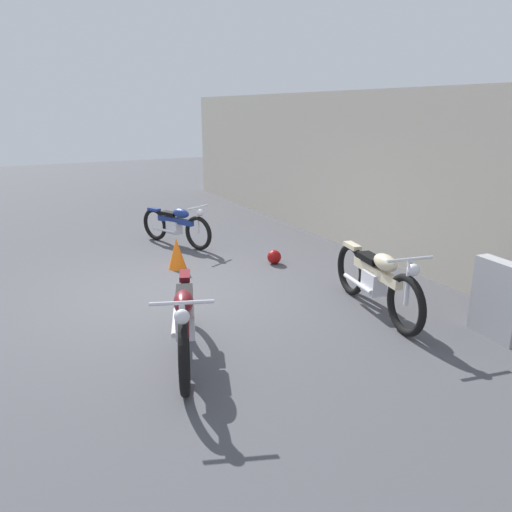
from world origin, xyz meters
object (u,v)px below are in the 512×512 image
at_px(traffic_cone, 177,253).
at_px(motorcycle_blue, 176,225).
at_px(stone_marker, 498,300).
at_px(motorcycle_cream, 377,279).
at_px(motorcycle_maroon, 185,320).
at_px(helmet, 274,257).

xyz_separation_m(traffic_cone, motorcycle_blue, (-1.48, 0.49, 0.15)).
bearing_deg(traffic_cone, stone_marker, 31.19).
relative_size(traffic_cone, motorcycle_cream, 0.25).
relative_size(traffic_cone, motorcycle_maroon, 0.26).
height_order(motorcycle_maroon, motorcycle_cream, motorcycle_cream).
height_order(motorcycle_maroon, motorcycle_blue, motorcycle_maroon).
bearing_deg(helmet, traffic_cone, -108.62).
distance_m(stone_marker, motorcycle_cream, 1.50).
relative_size(motorcycle_maroon, motorcycle_cream, 0.94).
xyz_separation_m(stone_marker, traffic_cone, (-4.37, -2.65, -0.21)).
height_order(helmet, motorcycle_blue, motorcycle_blue).
relative_size(stone_marker, motorcycle_cream, 0.44).
xyz_separation_m(traffic_cone, motorcycle_cream, (3.12, 1.82, 0.21)).
bearing_deg(motorcycle_blue, stone_marker, -5.32).
distance_m(traffic_cone, motorcycle_cream, 3.62).
bearing_deg(stone_marker, motorcycle_cream, -146.44).
height_order(stone_marker, motorcycle_maroon, motorcycle_maroon).
relative_size(helmet, motorcycle_blue, 0.14).
bearing_deg(traffic_cone, helmet, 71.38).
xyz_separation_m(helmet, motorcycle_blue, (-2.04, -1.17, 0.30)).
bearing_deg(motorcycle_blue, motorcycle_maroon, -42.72).
bearing_deg(motorcycle_maroon, motorcycle_blue, -177.11).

